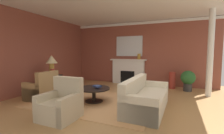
# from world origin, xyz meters

# --- Properties ---
(ground_plane) EXTENTS (8.49, 8.49, 0.00)m
(ground_plane) POSITION_xyz_m (0.00, 0.00, 0.00)
(ground_plane) COLOR tan
(wall_fireplace) EXTENTS (7.10, 0.12, 3.05)m
(wall_fireplace) POSITION_xyz_m (0.00, 3.32, 1.53)
(wall_fireplace) COLOR brown
(wall_fireplace) RESTS_ON ground_plane
(wall_window) EXTENTS (0.12, 7.13, 3.05)m
(wall_window) POSITION_xyz_m (-3.31, 0.30, 1.53)
(wall_window) COLOR brown
(wall_window) RESTS_ON ground_plane
(ceiling_panel) EXTENTS (7.10, 7.13, 0.06)m
(ceiling_panel) POSITION_xyz_m (0.00, 0.30, 3.08)
(ceiling_panel) COLOR white
(crown_moulding) EXTENTS (7.10, 0.08, 0.12)m
(crown_moulding) POSITION_xyz_m (0.00, 3.24, 2.97)
(crown_moulding) COLOR white
(area_rug) EXTENTS (3.69, 2.61, 0.01)m
(area_rug) POSITION_xyz_m (-0.52, -0.16, 0.01)
(area_rug) COLOR tan
(area_rug) RESTS_ON ground_plane
(fireplace) EXTENTS (1.80, 0.35, 1.23)m
(fireplace) POSITION_xyz_m (-0.40, 3.11, 0.58)
(fireplace) COLOR white
(fireplace) RESTS_ON ground_plane
(mantel_mirror) EXTENTS (1.34, 0.04, 0.99)m
(mantel_mirror) POSITION_xyz_m (-0.40, 3.23, 1.88)
(mantel_mirror) COLOR silver
(sofa) EXTENTS (0.95, 2.12, 0.85)m
(sofa) POSITION_xyz_m (1.11, -0.20, 0.30)
(sofa) COLOR beige
(sofa) RESTS_ON ground_plane
(armchair_near_window) EXTENTS (0.83, 0.83, 0.95)m
(armchair_near_window) POSITION_xyz_m (-2.22, -0.62, 0.31)
(armchair_near_window) COLOR #9E7A4C
(armchair_near_window) RESTS_ON ground_plane
(armchair_facing_fireplace) EXTENTS (0.81, 0.81, 0.95)m
(armchair_facing_fireplace) POSITION_xyz_m (-0.60, -1.58, 0.31)
(armchair_facing_fireplace) COLOR #C1B293
(armchair_facing_fireplace) RESTS_ON ground_plane
(coffee_table) EXTENTS (1.00, 1.00, 0.45)m
(coffee_table) POSITION_xyz_m (-0.52, -0.16, 0.34)
(coffee_table) COLOR black
(coffee_table) RESTS_ON ground_plane
(side_table) EXTENTS (0.56, 0.56, 0.70)m
(side_table) POSITION_xyz_m (-2.55, 0.20, 0.40)
(side_table) COLOR black
(side_table) RESTS_ON ground_plane
(table_lamp) EXTENTS (0.44, 0.44, 0.75)m
(table_lamp) POSITION_xyz_m (-2.55, 0.20, 1.22)
(table_lamp) COLOR #B28E38
(table_lamp) RESTS_ON side_table
(vase_tall_corner) EXTENTS (0.27, 0.27, 0.72)m
(vase_tall_corner) POSITION_xyz_m (1.68, 2.81, 0.36)
(vase_tall_corner) COLOR #9E3328
(vase_tall_corner) RESTS_ON ground_plane
(vase_on_side_table) EXTENTS (0.15, 0.15, 0.25)m
(vase_on_side_table) POSITION_xyz_m (-2.40, 0.08, 0.83)
(vase_on_side_table) COLOR #9E3328
(vase_on_side_table) RESTS_ON side_table
(vase_mantel_right) EXTENTS (0.15, 0.15, 0.27)m
(vase_mantel_right) POSITION_xyz_m (0.15, 3.06, 1.37)
(vase_mantel_right) COLOR #B7892D
(vase_mantel_right) RESTS_ON fireplace
(book_red_cover) EXTENTS (0.24, 0.17, 0.05)m
(book_red_cover) POSITION_xyz_m (-0.50, -0.01, 0.47)
(book_red_cover) COLOR navy
(book_red_cover) RESTS_ON coffee_table
(book_art_folio) EXTENTS (0.28, 0.25, 0.05)m
(book_art_folio) POSITION_xyz_m (-0.36, -0.23, 0.52)
(book_art_folio) COLOR navy
(book_art_folio) RESTS_ON coffee_table
(potted_plant) EXTENTS (0.56, 0.56, 0.83)m
(potted_plant) POSITION_xyz_m (2.28, 2.55, 0.49)
(potted_plant) COLOR #333333
(potted_plant) RESTS_ON ground_plane
(column_white) EXTENTS (0.20, 0.20, 3.05)m
(column_white) POSITION_xyz_m (2.92, 1.99, 1.53)
(column_white) COLOR white
(column_white) RESTS_ON ground_plane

